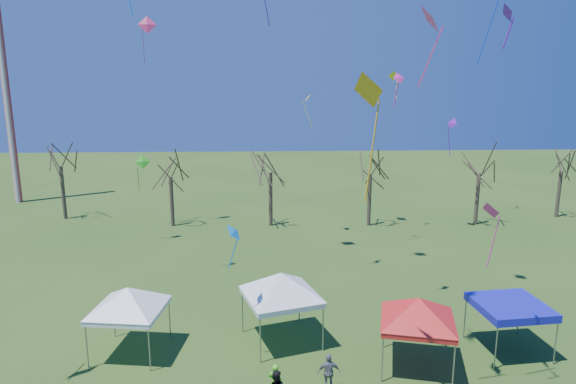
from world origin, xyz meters
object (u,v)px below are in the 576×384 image
tree_3 (371,155)px  tree_5 (563,155)px  tree_0 (59,147)px  tree_4 (481,155)px  tent_red (419,303)px  person_grey (329,372)px  tree_2 (270,153)px  person_green (275,382)px  radio_mast (4,77)px  tent_white_mid (281,278)px  tree_1 (170,159)px  tent_white_west (128,292)px  tent_blue (510,307)px

tree_3 → tree_5: bearing=6.5°
tree_0 → tree_3: 27.09m
tree_4 → tree_5: tree_4 is taller
tent_red → person_grey: bearing=-159.5°
tree_4 → tree_0: bearing=174.7°
tree_2 → person_green: size_ratio=5.40×
radio_mast → tent_white_mid: bearing=-48.7°
tree_1 → tent_white_west: tree_1 is taller
tree_2 → tent_white_mid: bearing=-89.2°
tree_0 → tent_white_mid: bearing=-50.6°
person_green → tree_0: bearing=-40.8°
tent_red → tent_blue: 4.88m
tree_0 → person_grey: bearing=-52.6°
person_grey → tree_2: bearing=-86.1°
tree_0 → person_grey: 34.37m
tent_red → person_green: (-6.15, -2.03, -2.29)m
tree_5 → tent_red: (-20.01, -24.12, -2.68)m
tent_white_west → person_grey: (8.72, -3.25, -2.21)m
tree_0 → person_green: tree_0 is taller
tree_1 → tent_blue: bearing=-48.3°
tree_0 → tree_2: (18.48, -3.01, -0.20)m
tree_4 → tree_5: size_ratio=1.06×
radio_mast → tent_white_mid: radio_mast is taller
tree_2 → tent_white_mid: (0.29, -19.89, -3.04)m
tree_3 → tent_red: tree_3 is taller
tent_white_west → tent_white_mid: (6.92, 0.78, 0.25)m
radio_mast → person_grey: 45.07m
tree_0 → person_green: 33.56m
radio_mast → tree_3: (34.03, -9.96, -6.42)m
tree_5 → tent_white_mid: tree_5 is taller
tree_0 → tree_5: 44.59m
tree_1 → tree_2: (8.40, -0.27, 0.50)m
tree_2 → tent_white_west: 21.96m
tree_1 → tree_5: 34.52m
tree_4 → tent_blue: bearing=-108.6°
tree_1 → person_grey: size_ratio=4.79×
tree_3 → tent_white_west: size_ratio=1.89×
tent_white_mid → tree_1: bearing=113.3°
tree_5 → person_green: 37.33m
tree_2 → tree_4: tree_2 is taller
tent_blue → tent_red: bearing=-165.3°
tree_1 → person_grey: (10.49, -24.20, -5.00)m
tree_0 → tree_4: tree_0 is taller
tree_4 → person_green: size_ratio=5.20×
tent_white_mid → radio_mast: bearing=131.3°
tree_3 → person_grey: bearing=-105.0°
tree_3 → tree_4: 9.32m
tent_white_mid → person_grey: size_ratio=2.77×
tree_2 → tree_1: bearing=178.2°
tent_blue → person_green: bearing=-163.3°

